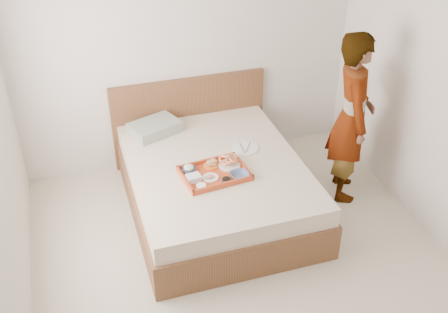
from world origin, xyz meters
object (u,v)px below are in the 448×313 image
bed (216,186)px  dinner_plate (245,148)px  tray (215,173)px  person (352,118)px

bed → dinner_plate: size_ratio=7.97×
tray → dinner_plate: tray is taller
bed → person: bearing=-4.9°
tray → person: 1.40m
bed → person: size_ratio=1.19×
bed → tray: size_ratio=3.46×
tray → person: size_ratio=0.34×
person → bed: bearing=104.7°
bed → tray: tray is taller
tray → person: (1.37, 0.08, 0.29)m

